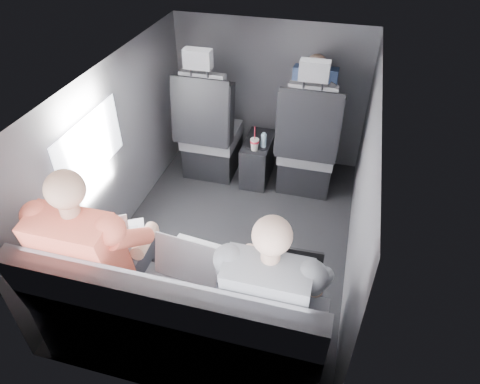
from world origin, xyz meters
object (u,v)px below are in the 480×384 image
(front_seat_left, at_px, (210,136))
(laptop_white, at_px, (110,237))
(water_bottle, at_px, (264,141))
(passenger_rear_left, at_px, (99,255))
(soda_cup, at_px, (255,144))
(rear_bench, at_px, (180,325))
(laptop_silver, at_px, (194,258))
(passenger_rear_right, at_px, (272,294))
(center_console, at_px, (258,159))
(laptop_black, at_px, (290,265))
(passenger_front_right, at_px, (312,101))
(front_seat_right, at_px, (307,150))

(front_seat_left, distance_m, laptop_white, 1.66)
(water_bottle, relative_size, passenger_rear_left, 0.11)
(front_seat_left, distance_m, soda_cup, 0.47)
(rear_bench, distance_m, passenger_rear_left, 0.61)
(soda_cup, distance_m, laptop_silver, 1.57)
(passenger_rear_right, bearing_deg, center_console, 105.01)
(rear_bench, bearing_deg, center_console, 90.00)
(center_console, height_order, soda_cup, soda_cup)
(front_seat_left, distance_m, laptop_black, 1.89)
(water_bottle, distance_m, laptop_white, 1.70)
(water_bottle, xyz_separation_m, laptop_silver, (-0.05, -1.62, 0.17))
(front_seat_left, distance_m, laptop_silver, 1.76)
(rear_bench, relative_size, passenger_front_right, 2.23)
(rear_bench, distance_m, passenger_rear_right, 0.60)
(water_bottle, bearing_deg, rear_bench, -92.11)
(soda_cup, relative_size, laptop_white, 0.50)
(water_bottle, relative_size, laptop_black, 0.41)
(water_bottle, bearing_deg, laptop_white, -110.14)
(water_bottle, height_order, laptop_white, laptop_white)
(water_bottle, bearing_deg, front_seat_right, 8.54)
(front_seat_right, height_order, soda_cup, front_seat_right)
(rear_bench, xyz_separation_m, laptop_white, (-0.51, 0.26, 0.33))
(rear_bench, relative_size, soda_cup, 6.89)
(front_seat_right, relative_size, passenger_rear_left, 0.98)
(laptop_silver, bearing_deg, passenger_rear_left, -165.55)
(water_bottle, bearing_deg, passenger_front_right, 41.44)
(front_seat_left, bearing_deg, front_seat_right, 0.00)
(center_console, relative_size, laptop_black, 1.34)
(laptop_white, bearing_deg, water_bottle, 69.86)
(front_seat_left, relative_size, laptop_silver, 3.22)
(rear_bench, bearing_deg, passenger_front_right, 78.87)
(front_seat_right, xyz_separation_m, laptop_silver, (-0.43, -1.68, 0.24))
(water_bottle, xyz_separation_m, laptop_black, (0.48, -1.53, 0.17))
(front_seat_right, distance_m, soda_cup, 0.47)
(passenger_rear_left, bearing_deg, passenger_front_right, 66.13)
(center_console, distance_m, passenger_front_right, 0.72)
(passenger_front_right, bearing_deg, laptop_black, -86.10)
(laptop_white, bearing_deg, passenger_rear_left, -81.05)
(soda_cup, relative_size, laptop_silver, 0.59)
(laptop_black, bearing_deg, front_seat_left, 122.20)
(center_console, xyz_separation_m, water_bottle, (0.07, -0.10, 0.27))
(front_seat_right, xyz_separation_m, laptop_black, (0.10, -1.59, 0.23))
(laptop_white, distance_m, passenger_front_right, 2.13)
(front_seat_left, relative_size, passenger_front_right, 1.76)
(rear_bench, xyz_separation_m, soda_cup, (0.00, 1.78, 0.15))
(passenger_rear_right, bearing_deg, soda_cup, 106.30)
(laptop_white, relative_size, laptop_black, 1.29)
(soda_cup, height_order, laptop_white, laptop_white)
(rear_bench, height_order, laptop_black, rear_bench)
(center_console, relative_size, soda_cup, 2.07)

